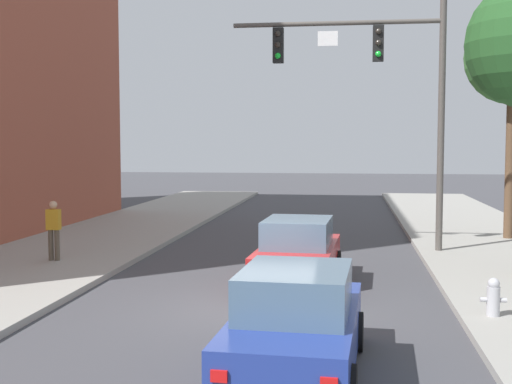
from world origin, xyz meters
name	(u,v)px	position (x,y,z in m)	size (l,w,h in m)	color
ground_plane	(253,309)	(0.00, 0.00, 0.00)	(120.00, 120.00, 0.00)	#424247
traffic_signal_mast	(381,77)	(2.83, 7.20, 5.33)	(6.34, 0.38, 7.50)	#514C47
car_lead_red	(298,255)	(0.73, 2.39, 0.72)	(1.99, 4.31, 1.60)	#B21E1E
car_following_blue	(297,327)	(1.18, -3.77, 0.72)	(1.99, 4.31, 1.60)	navy
pedestrian_sidewalk_left_walker	(54,227)	(-6.10, 3.97, 1.06)	(0.36, 0.22, 1.64)	brown
fire_hydrant	(493,297)	(4.60, -0.48, 0.51)	(0.48, 0.24, 0.72)	#B2B2B7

